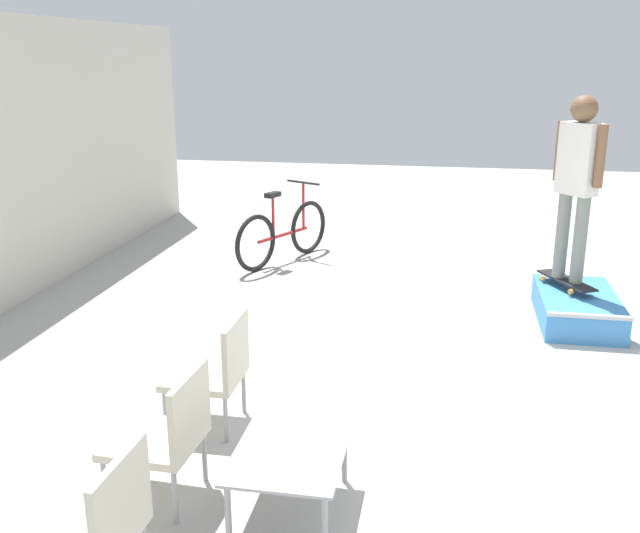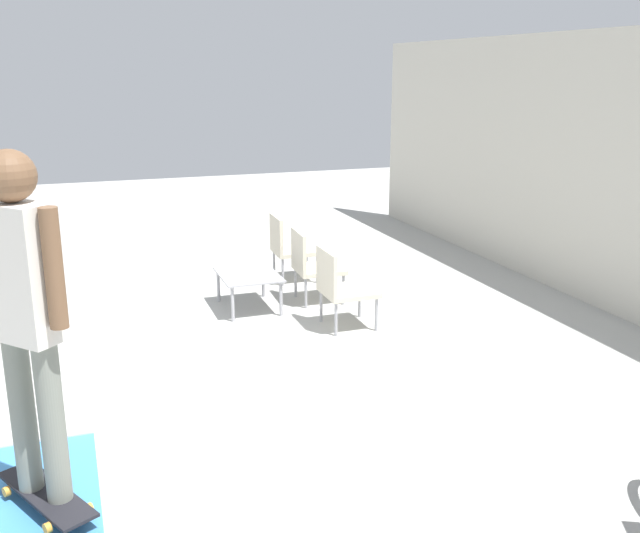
% 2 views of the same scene
% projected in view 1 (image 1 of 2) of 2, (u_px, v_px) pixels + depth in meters
% --- Properties ---
extents(ground_plane, '(24.00, 24.00, 0.00)m').
position_uv_depth(ground_plane, '(488.00, 393.00, 5.66)').
color(ground_plane, '#A8A8A3').
extents(skate_ramp_box, '(1.30, 0.75, 0.32)m').
position_uv_depth(skate_ramp_box, '(577.00, 308.00, 7.14)').
color(skate_ramp_box, '#3D84C6').
rests_on(skate_ramp_box, ground_plane).
extents(skateboard_on_ramp, '(0.77, 0.52, 0.07)m').
position_uv_depth(skateboard_on_ramp, '(566.00, 281.00, 7.25)').
color(skateboard_on_ramp, black).
rests_on(skateboard_on_ramp, skate_ramp_box).
extents(person_skater, '(0.45, 0.41, 1.83)m').
position_uv_depth(person_skater, '(578.00, 173.00, 6.93)').
color(person_skater, gray).
rests_on(person_skater, skateboard_on_ramp).
extents(coffee_table, '(0.82, 0.63, 0.40)m').
position_uv_depth(coffee_table, '(290.00, 457.00, 4.11)').
color(coffee_table, '#9E9EA3').
rests_on(coffee_table, ground_plane).
extents(patio_chair_left, '(0.54, 0.54, 0.83)m').
position_uv_depth(patio_chair_left, '(94.00, 526.00, 3.35)').
color(patio_chair_left, '#99999E').
rests_on(patio_chair_left, ground_plane).
extents(patio_chair_center, '(0.55, 0.55, 0.83)m').
position_uv_depth(patio_chair_center, '(167.00, 431.00, 4.20)').
color(patio_chair_center, '#99999E').
rests_on(patio_chair_center, ground_plane).
extents(patio_chair_right, '(0.52, 0.52, 0.83)m').
position_uv_depth(patio_chair_right, '(216.00, 368.00, 5.06)').
color(patio_chair_right, '#99999E').
rests_on(patio_chair_right, ground_plane).
extents(bicycle, '(1.61, 0.85, 1.00)m').
position_uv_depth(bicycle, '(283.00, 233.00, 9.17)').
color(bicycle, black).
rests_on(bicycle, ground_plane).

